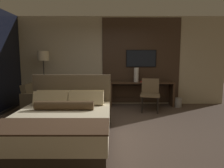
# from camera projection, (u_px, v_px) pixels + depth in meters

# --- Properties ---
(ground_plane) EXTENTS (16.00, 16.00, 0.00)m
(ground_plane) POSITION_uv_depth(u_px,v_px,m) (113.00, 133.00, 4.03)
(ground_plane) COLOR #4C3D33
(wall_back_tv_panel) EXTENTS (7.20, 0.09, 2.80)m
(wall_back_tv_panel) POSITION_uv_depth(u_px,v_px,m) (117.00, 61.00, 6.42)
(wall_back_tv_panel) COLOR #BCAD8E
(wall_back_tv_panel) RESTS_ON ground_plane
(bed) EXTENTS (1.75, 2.11, 1.12)m
(bed) POSITION_uv_depth(u_px,v_px,m) (62.00, 123.00, 3.66)
(bed) COLOR #33281E
(bed) RESTS_ON ground_plane
(desk) EXTENTS (1.97, 0.47, 0.76)m
(desk) POSITION_uv_depth(u_px,v_px,m) (141.00, 89.00, 6.28)
(desk) COLOR #422D1E
(desk) RESTS_ON ground_plane
(tv) EXTENTS (0.96, 0.04, 0.54)m
(tv) POSITION_uv_depth(u_px,v_px,m) (141.00, 58.00, 6.34)
(tv) COLOR black
(desk_chair) EXTENTS (0.62, 0.61, 0.92)m
(desk_chair) POSITION_uv_depth(u_px,v_px,m) (150.00, 92.00, 5.65)
(desk_chair) COLOR brown
(desk_chair) RESTS_ON ground_plane
(armchair_by_window) EXTENTS (0.84, 0.86, 0.80)m
(armchair_by_window) POSITION_uv_depth(u_px,v_px,m) (40.00, 102.00, 5.59)
(armchair_by_window) COLOR brown
(armchair_by_window) RESTS_ON ground_plane
(floor_lamp) EXTENTS (0.34, 0.34, 1.70)m
(floor_lamp) POSITION_uv_depth(u_px,v_px,m) (43.00, 60.00, 6.00)
(floor_lamp) COLOR #282623
(floor_lamp) RESTS_ON ground_plane
(vase_tall) EXTENTS (0.15, 0.15, 0.45)m
(vase_tall) POSITION_uv_depth(u_px,v_px,m) (136.00, 75.00, 6.18)
(vase_tall) COLOR silver
(vase_tall) RESTS_ON desk
(book) EXTENTS (0.26, 0.21, 0.03)m
(book) POSITION_uv_depth(u_px,v_px,m) (144.00, 82.00, 6.17)
(book) COLOR maroon
(book) RESTS_ON desk
(waste_bin) EXTENTS (0.22, 0.22, 0.28)m
(waste_bin) POSITION_uv_depth(u_px,v_px,m) (178.00, 102.00, 6.15)
(waste_bin) COLOR gray
(waste_bin) RESTS_ON ground_plane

